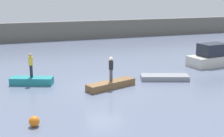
{
  "coord_description": "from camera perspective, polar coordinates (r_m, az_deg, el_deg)",
  "views": [
    {
      "loc": [
        -6.51,
        -19.44,
        6.42
      ],
      "look_at": [
        1.58,
        2.61,
        0.73
      ],
      "focal_mm": 48.52,
      "sensor_mm": 36.0,
      "label": 1
    }
  ],
  "objects": [
    {
      "name": "person_dark_shirt",
      "position": [
        21.2,
        -0.19,
        0.15
      ],
      "size": [
        0.32,
        0.32,
        1.77
      ],
      "color": "#4C4C56",
      "rests_on": "rowboat_brown"
    },
    {
      "name": "motorboat",
      "position": [
        30.34,
        19.15,
        2.11
      ],
      "size": [
        6.42,
        2.7,
        2.07
      ],
      "color": "beige",
      "rests_on": "ground_plane"
    },
    {
      "name": "mooring_buoy",
      "position": [
        15.88,
        -14.45,
        -9.62
      ],
      "size": [
        0.55,
        0.55,
        0.55
      ],
      "primitive_type": "sphere",
      "color": "orange",
      "rests_on": "ground_plane"
    },
    {
      "name": "rowboat_grey",
      "position": [
        23.98,
        9.88,
        -1.65
      ],
      "size": [
        3.88,
        2.45,
        0.38
      ],
      "primitive_type": "cube",
      "rotation": [
        0.0,
        0.0,
        -0.36
      ],
      "color": "gray",
      "rests_on": "ground_plane"
    },
    {
      "name": "embankment_wall",
      "position": [
        45.24,
        -11.84,
        6.89
      ],
      "size": [
        80.0,
        1.2,
        2.7
      ],
      "primitive_type": "cube",
      "color": "#666056",
      "rests_on": "ground_plane"
    },
    {
      "name": "rowboat_teal",
      "position": [
        23.16,
        -14.87,
        -2.26
      ],
      "size": [
        3.23,
        2.1,
        0.54
      ],
      "primitive_type": "cube",
      "rotation": [
        0.0,
        0.0,
        -0.39
      ],
      "color": "teal",
      "rests_on": "ground_plane"
    },
    {
      "name": "rowboat_brown",
      "position": [
        21.52,
        -0.18,
        -3.06
      ],
      "size": [
        3.9,
        2.04,
        0.49
      ],
      "primitive_type": "cube",
      "rotation": [
        0.0,
        0.0,
        0.31
      ],
      "color": "brown",
      "rests_on": "ground_plane"
    },
    {
      "name": "ground_plane",
      "position": [
        21.48,
        -1.56,
        -3.78
      ],
      "size": [
        120.0,
        120.0,
        0.0
      ],
      "primitive_type": "plane",
      "color": "slate"
    },
    {
      "name": "person_yellow_shirt",
      "position": [
        22.85,
        -15.06,
        0.83
      ],
      "size": [
        0.32,
        0.32,
        1.8
      ],
      "color": "#232838",
      "rests_on": "rowboat_teal"
    }
  ]
}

